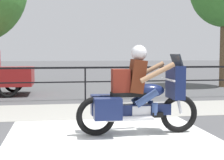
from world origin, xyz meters
TOP-DOWN VIEW (x-y plane):
  - ground_plane at (0.00, 0.00)m, footprint 120.00×120.00m
  - sidewalk_band at (0.00, 3.40)m, footprint 44.00×2.40m
  - crosswalk_band at (0.05, -0.20)m, footprint 3.70×6.00m
  - fence_railing at (0.00, 5.38)m, footprint 36.00×0.05m
  - motorcycle at (0.56, 0.68)m, footprint 2.28×0.76m

SIDE VIEW (x-z plane):
  - ground_plane at x=0.00m, z-range 0.00..0.00m
  - crosswalk_band at x=0.05m, z-range 0.00..0.01m
  - sidewalk_band at x=0.00m, z-range 0.00..0.01m
  - motorcycle at x=0.56m, z-range -0.11..1.53m
  - fence_railing at x=0.00m, z-range 0.31..1.37m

